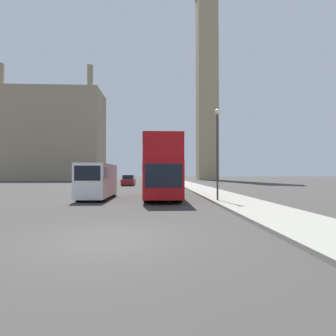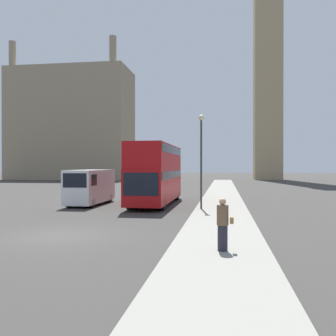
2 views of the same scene
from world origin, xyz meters
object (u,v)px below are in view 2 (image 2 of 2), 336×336
at_px(white_van, 90,186).
at_px(pedestrian, 223,224).
at_px(street_lamp, 201,147).
at_px(clock_tower, 268,6).
at_px(red_double_decker_bus, 156,171).
at_px(parked_sedan, 148,183).

relative_size(white_van, pedestrian, 3.58).
bearing_deg(street_lamp, pedestrian, -83.26).
xyz_separation_m(pedestrian, street_lamp, (-1.39, 11.73, 3.06)).
bearing_deg(pedestrian, clock_tower, 82.41).
xyz_separation_m(clock_tower, red_double_decker_bus, (-14.25, -54.26, -34.47)).
bearing_deg(parked_sedan, red_double_decker_bus, -76.74).
bearing_deg(street_lamp, red_double_decker_bus, 134.07).
relative_size(red_double_decker_bus, parked_sedan, 2.35).
distance_m(street_lamp, parked_sedan, 25.42).
distance_m(red_double_decker_bus, parked_sedan, 20.71).
bearing_deg(clock_tower, parked_sedan, -119.05).
distance_m(clock_tower, pedestrian, 78.96).
height_order(clock_tower, parked_sedan, clock_tower).
bearing_deg(parked_sedan, white_van, -90.20).
bearing_deg(clock_tower, street_lamp, -100.43).
bearing_deg(pedestrian, red_double_decker_bus, 107.84).
height_order(clock_tower, pedestrian, clock_tower).
relative_size(white_van, street_lamp, 1.01).
xyz_separation_m(street_lamp, parked_sedan, (-8.31, 23.79, -3.33)).
xyz_separation_m(red_double_decker_bus, pedestrian, (4.96, -15.43, -1.47)).
xyz_separation_m(clock_tower, street_lamp, (-10.67, -57.96, -32.87)).
bearing_deg(red_double_decker_bus, parked_sedan, 103.26).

